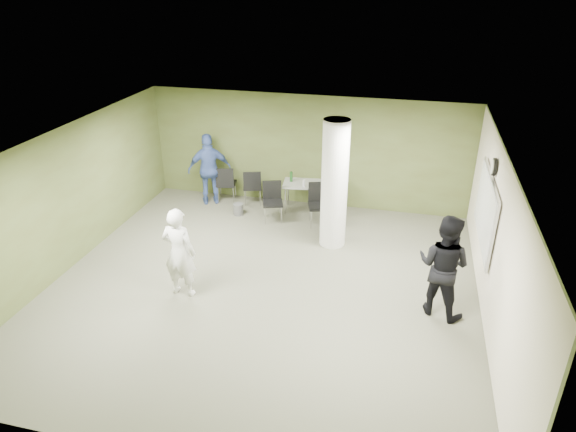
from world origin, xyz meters
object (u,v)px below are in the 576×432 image
(folding_table, at_px, (314,185))
(man_blue, at_px, (210,169))
(man_black, at_px, (443,266))
(chair_back_left, at_px, (226,181))
(woman_white, at_px, (179,252))

(folding_table, bearing_deg, man_blue, 176.29)
(man_black, bearing_deg, man_blue, -7.30)
(chair_back_left, distance_m, woman_white, 4.20)
(man_black, xyz_separation_m, man_blue, (-5.61, 3.43, -0.02))
(folding_table, relative_size, woman_white, 0.93)
(woman_white, relative_size, man_black, 0.93)
(chair_back_left, bearing_deg, man_blue, 13.07)
(man_black, relative_size, man_blue, 1.02)
(folding_table, xyz_separation_m, chair_back_left, (-2.31, 0.02, -0.13))
(folding_table, distance_m, man_blue, 2.68)
(chair_back_left, bearing_deg, folding_table, 167.65)
(woman_white, bearing_deg, folding_table, -109.12)
(folding_table, distance_m, woman_white, 4.45)
(folding_table, bearing_deg, man_black, -57.37)
(chair_back_left, bearing_deg, man_black, 133.74)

